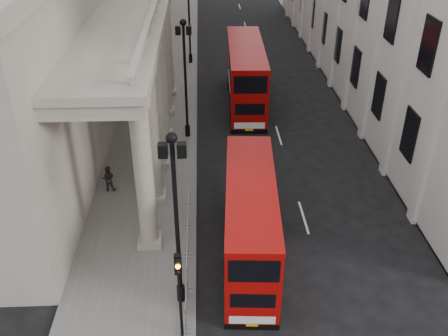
# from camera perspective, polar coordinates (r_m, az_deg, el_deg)

# --- Properties ---
(sidewalk_west) EXTENTS (6.00, 140.00, 0.12)m
(sidewalk_west) POSITION_cam_1_polar(r_m,az_deg,el_deg) (45.39, -7.00, 9.34)
(sidewalk_west) COLOR slate
(sidewalk_west) RESTS_ON ground
(sidewalk_east) EXTENTS (3.00, 140.00, 0.12)m
(sidewalk_east) POSITION_cam_1_polar(r_m,az_deg,el_deg) (47.05, 13.75, 9.47)
(sidewalk_east) COLOR slate
(sidewalk_east) RESTS_ON ground
(kerb) EXTENTS (0.20, 140.00, 0.14)m
(kerb) POSITION_cam_1_polar(r_m,az_deg,el_deg) (45.25, -3.22, 9.46)
(kerb) COLOR slate
(kerb) RESTS_ON ground
(portico_building) EXTENTS (9.00, 28.00, 12.00)m
(portico_building) POSITION_cam_1_polar(r_m,az_deg,el_deg) (33.80, -21.93, 10.46)
(portico_building) COLOR gray
(portico_building) RESTS_ON ground
(lamp_post_south) EXTENTS (1.05, 0.44, 8.32)m
(lamp_post_south) POSITION_cam_1_polar(r_m,az_deg,el_deg) (19.93, -5.50, -5.04)
(lamp_post_south) COLOR black
(lamp_post_south) RESTS_ON sidewalk_west
(lamp_post_mid) EXTENTS (1.05, 0.44, 8.32)m
(lamp_post_mid) POSITION_cam_1_polar(r_m,az_deg,el_deg) (34.20, -4.46, 10.88)
(lamp_post_mid) COLOR black
(lamp_post_mid) RESTS_ON sidewalk_west
(lamp_post_north) EXTENTS (1.05, 0.44, 8.32)m
(lamp_post_north) POSITION_cam_1_polar(r_m,az_deg,el_deg) (49.53, -4.03, 17.22)
(lamp_post_north) COLOR black
(lamp_post_north) RESTS_ON sidewalk_west
(traffic_light) EXTENTS (0.28, 0.33, 4.30)m
(traffic_light) POSITION_cam_1_polar(r_m,az_deg,el_deg) (19.53, -5.16, -12.83)
(traffic_light) COLOR black
(traffic_light) RESTS_ON sidewalk_west
(crowd_barriers) EXTENTS (0.50, 18.75, 1.10)m
(crowd_barriers) POSITION_cam_1_polar(r_m,az_deg,el_deg) (21.43, -4.41, -17.08)
(crowd_barriers) COLOR gray
(crowd_barriers) RESTS_ON sidewalk_west
(bus_near) EXTENTS (2.94, 9.78, 4.17)m
(bus_near) POSITION_cam_1_polar(r_m,az_deg,el_deg) (24.06, 3.01, -5.88)
(bus_near) COLOR #A60907
(bus_near) RESTS_ON ground
(bus_far) EXTENTS (3.00, 11.30, 4.85)m
(bus_far) POSITION_cam_1_polar(r_m,az_deg,el_deg) (40.64, 2.50, 10.67)
(bus_far) COLOR #9B0807
(bus_far) RESTS_ON ground
(pedestrian_a) EXTENTS (0.66, 0.51, 1.60)m
(pedestrian_a) POSITION_cam_1_polar(r_m,az_deg,el_deg) (31.14, -7.80, 0.42)
(pedestrian_a) COLOR black
(pedestrian_a) RESTS_ON sidewalk_west
(pedestrian_b) EXTENTS (0.80, 0.64, 1.61)m
(pedestrian_b) POSITION_cam_1_polar(r_m,az_deg,el_deg) (30.23, -13.10, -1.16)
(pedestrian_b) COLOR #282420
(pedestrian_b) RESTS_ON sidewalk_west
(pedestrian_c) EXTENTS (0.99, 0.74, 1.83)m
(pedestrian_c) POSITION_cam_1_polar(r_m,az_deg,el_deg) (38.37, -8.79, 6.65)
(pedestrian_c) COLOR black
(pedestrian_c) RESTS_ON sidewalk_west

